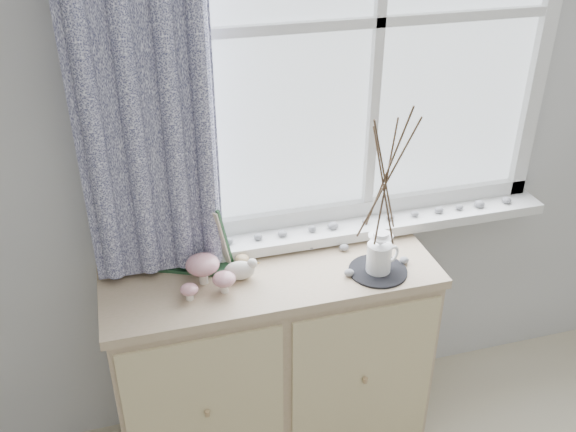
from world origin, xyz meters
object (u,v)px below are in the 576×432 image
at_px(botanical_book, 187,241).
at_px(toadstool_cluster, 206,271).
at_px(sideboard, 273,362).
at_px(twig_pitcher, 386,176).

height_order(botanical_book, toadstool_cluster, botanical_book).
relative_size(sideboard, botanical_book, 3.20).
relative_size(sideboard, toadstool_cluster, 6.29).
relative_size(botanical_book, twig_pitcher, 0.56).
xyz_separation_m(sideboard, botanical_book, (-0.28, 0.09, 0.55)).
height_order(botanical_book, twig_pitcher, twig_pitcher).
distance_m(toadstool_cluster, twig_pitcher, 0.68).
bearing_deg(botanical_book, twig_pitcher, 7.73).
bearing_deg(twig_pitcher, toadstool_cluster, 151.42).
bearing_deg(toadstool_cluster, twig_pitcher, -7.47).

